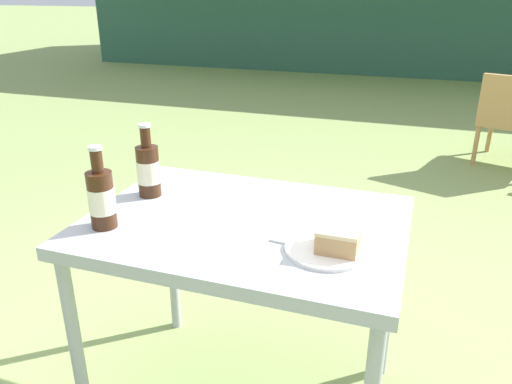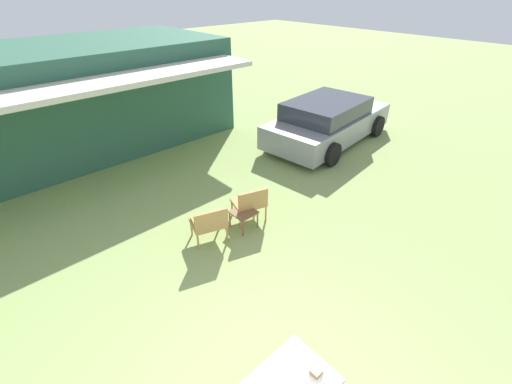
% 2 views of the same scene
% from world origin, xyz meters
% --- Properties ---
extents(cabin_building, '(10.55, 5.17, 2.68)m').
position_xyz_m(cabin_building, '(-0.23, 9.01, 1.35)').
color(cabin_building, '#2D5B47').
rests_on(cabin_building, ground_plane).
extents(parked_car, '(4.35, 2.38, 1.25)m').
position_xyz_m(parked_car, '(6.39, 4.41, 0.61)').
color(parked_car, gray).
rests_on(parked_car, ground_plane).
extents(wicker_chair_cushioned, '(0.72, 0.66, 0.74)m').
position_xyz_m(wicker_chair_cushioned, '(1.20, 3.02, 0.42)').
color(wicker_chair_cushioned, '#B2844C').
rests_on(wicker_chair_cushioned, ground_plane).
extents(wicker_chair_plain, '(0.72, 0.66, 0.74)m').
position_xyz_m(wicker_chair_plain, '(2.16, 3.00, 0.42)').
color(wicker_chair_plain, '#B2844C').
rests_on(wicker_chair_plain, ground_plane).
extents(garden_side_table, '(0.42, 0.43, 0.37)m').
position_xyz_m(garden_side_table, '(1.90, 2.89, 0.32)').
color(garden_side_table, brown).
rests_on(garden_side_table, ground_plane).
extents(cake_on_plate, '(0.22, 0.22, 0.07)m').
position_xyz_m(cake_on_plate, '(0.28, -0.11, 0.74)').
color(cake_on_plate, white).
rests_on(cake_on_plate, patio_table).
extents(fork, '(0.17, 0.03, 0.01)m').
position_xyz_m(fork, '(0.20, -0.11, 0.71)').
color(fork, silver).
rests_on(fork, patio_table).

